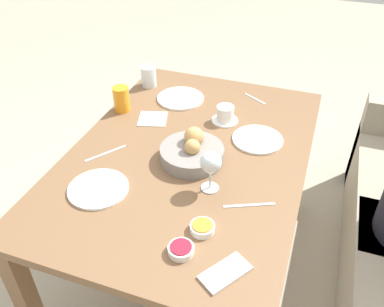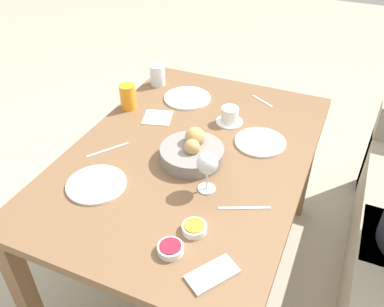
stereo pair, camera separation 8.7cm
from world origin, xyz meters
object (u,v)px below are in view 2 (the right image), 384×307
at_px(plate_far_center, 260,142).
at_px(napkin, 158,118).
at_px(plate_near_right, 96,184).
at_px(jam_bowl_berry, 171,249).
at_px(bread_basket, 192,152).
at_px(coffee_cup, 230,116).
at_px(water_tumbler, 157,75).
at_px(knife_silver, 108,150).
at_px(fork_silver, 244,208).
at_px(cell_phone, 212,274).
at_px(juice_glass, 128,97).
at_px(spoon_coffee, 262,101).
at_px(wine_glass, 207,164).
at_px(plate_near_left, 187,98).
at_px(jam_bowl_honey, 194,228).

bearing_deg(plate_far_center, napkin, -90.74).
xyz_separation_m(plate_near_right, jam_bowl_berry, (0.16, 0.38, 0.01)).
relative_size(bread_basket, coffee_cup, 2.09).
bearing_deg(water_tumbler, knife_silver, 7.38).
bearing_deg(fork_silver, cell_phone, -0.44).
relative_size(juice_glass, coffee_cup, 0.98).
xyz_separation_m(plate_near_right, coffee_cup, (-0.59, 0.30, 0.03)).
xyz_separation_m(bread_basket, plate_near_right, (0.28, -0.26, -0.03)).
bearing_deg(juice_glass, plate_far_center, 87.00).
relative_size(jam_bowl_berry, knife_silver, 0.52).
xyz_separation_m(juice_glass, fork_silver, (0.42, 0.70, -0.06)).
xyz_separation_m(fork_silver, napkin, (-0.40, -0.53, 0.00)).
xyz_separation_m(juice_glass, knife_silver, (0.33, 0.09, -0.06)).
relative_size(fork_silver, spoon_coffee, 1.39).
height_order(plate_near_right, knife_silver, plate_near_right).
bearing_deg(juice_glass, bread_basket, 60.35).
height_order(plate_near_right, coffee_cup, coffee_cup).
xyz_separation_m(plate_far_center, knife_silver, (0.29, -0.55, -0.00)).
bearing_deg(wine_glass, napkin, -133.13).
height_order(knife_silver, napkin, napkin).
distance_m(jam_bowl_berry, cell_phone, 0.15).
bearing_deg(napkin, wine_glass, 46.87).
bearing_deg(jam_bowl_berry, cell_phone, 78.85).
relative_size(spoon_coffee, napkin, 0.78).
bearing_deg(juice_glass, fork_silver, 58.79).
bearing_deg(napkin, jam_bowl_berry, 30.29).
bearing_deg(bread_basket, plate_near_left, -153.71).
distance_m(plate_far_center, cell_phone, 0.69).
height_order(plate_near_right, napkin, plate_near_right).
xyz_separation_m(coffee_cup, fork_silver, (0.49, 0.22, -0.03)).
bearing_deg(spoon_coffee, water_tumbler, -85.40).
relative_size(wine_glass, jam_bowl_honey, 1.95).
relative_size(plate_far_center, water_tumbler, 2.02).
relative_size(plate_near_left, napkin, 1.46).
bearing_deg(plate_far_center, plate_near_right, -43.74).
bearing_deg(plate_far_center, knife_silver, -62.09).
relative_size(fork_silver, cell_phone, 1.01).
bearing_deg(plate_far_center, fork_silver, 8.10).
bearing_deg(plate_near_left, napkin, -13.99).
bearing_deg(fork_silver, knife_silver, -99.17).
distance_m(napkin, cell_phone, 0.87).
relative_size(coffee_cup, fork_silver, 0.71).
distance_m(spoon_coffee, cell_phone, 1.03).
bearing_deg(napkin, plate_near_left, 166.01).
bearing_deg(plate_near_right, water_tumbler, -168.69).
relative_size(bread_basket, water_tumbler, 2.38).
relative_size(plate_far_center, napkin, 1.36).
height_order(bread_basket, plate_far_center, bread_basket).
distance_m(plate_near_right, juice_glass, 0.55).
distance_m(plate_near_left, coffee_cup, 0.28).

